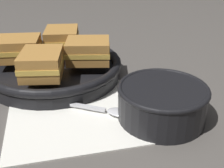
# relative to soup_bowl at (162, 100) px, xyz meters

# --- Properties ---
(ground_plane) EXTENTS (4.00, 4.00, 0.00)m
(ground_plane) POSITION_rel_soup_bowl_xyz_m (-0.07, 0.09, -0.03)
(ground_plane) COLOR #56514C
(napkin) EXTENTS (0.27, 0.24, 0.00)m
(napkin) POSITION_rel_soup_bowl_xyz_m (-0.13, 0.03, -0.03)
(napkin) COLOR white
(napkin) RESTS_ON ground_plane
(soup_bowl) EXTENTS (0.15, 0.15, 0.06)m
(soup_bowl) POSITION_rel_soup_bowl_xyz_m (0.00, 0.00, 0.00)
(soup_bowl) COLOR black
(soup_bowl) RESTS_ON ground_plane
(spoon) EXTENTS (0.15, 0.09, 0.01)m
(spoon) POSITION_rel_soup_bowl_xyz_m (-0.09, 0.02, -0.03)
(spoon) COLOR silver
(spoon) RESTS_ON napkin
(skillet) EXTENTS (0.29, 0.29, 0.04)m
(skillet) POSITION_rel_soup_bowl_xyz_m (-0.18, 0.19, -0.01)
(skillet) COLOR black
(skillet) RESTS_ON ground_plane
(sandwich_near_left) EXTENTS (0.09, 0.08, 0.05)m
(sandwich_near_left) POSITION_rel_soup_bowl_xyz_m (-0.25, 0.20, 0.03)
(sandwich_near_left) COLOR #B27A38
(sandwich_near_left) RESTS_ON skillet
(sandwich_near_right) EXTENTS (0.08, 0.10, 0.05)m
(sandwich_near_right) POSITION_rel_soup_bowl_xyz_m (-0.20, 0.11, 0.03)
(sandwich_near_right) COLOR #B27A38
(sandwich_near_right) RESTS_ON skillet
(sandwich_far_left) EXTENTS (0.10, 0.09, 0.05)m
(sandwich_far_left) POSITION_rel_soup_bowl_xyz_m (-0.11, 0.17, 0.03)
(sandwich_far_left) COLOR #B27A38
(sandwich_far_left) RESTS_ON skillet
(sandwich_far_right) EXTENTS (0.08, 0.10, 0.05)m
(sandwich_far_right) POSITION_rel_soup_bowl_xyz_m (-0.16, 0.26, 0.03)
(sandwich_far_right) COLOR #B27A38
(sandwich_far_right) RESTS_ON skillet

